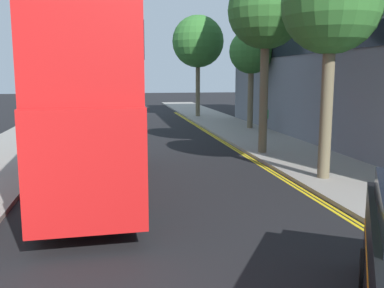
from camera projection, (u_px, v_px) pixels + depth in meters
name	position (u px, v px, depth m)	size (l,w,h in m)	color
sidewalk_right	(312.00, 162.00, 18.12)	(4.00, 80.00, 0.14)	gray
kerb_line_outer	(282.00, 177.00, 15.83)	(0.10, 56.00, 0.01)	yellow
kerb_line_inner	(278.00, 177.00, 15.80)	(0.10, 56.00, 0.01)	yellow
double_decker_bus_away	(87.00, 96.00, 13.59)	(3.12, 10.89, 5.64)	red
pedestrian_far	(265.00, 119.00, 27.00)	(0.34, 0.22, 1.62)	#2D2D38
street_tree_near	(331.00, 6.00, 14.20)	(3.31, 3.31, 7.53)	#6B6047
street_tree_mid	(266.00, 12.00, 19.07)	(3.37, 3.37, 8.06)	#6B6047
street_tree_far	(198.00, 42.00, 36.77)	(4.40, 4.40, 8.58)	#6B6047
street_tree_distant	(251.00, 52.00, 28.47)	(2.93, 2.93, 6.55)	#6B6047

